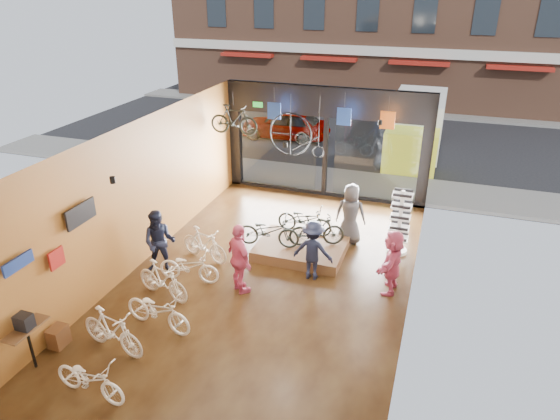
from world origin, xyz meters
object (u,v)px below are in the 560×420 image
at_px(customer_3, 313,250).
at_px(customer_4, 350,214).
at_px(box_truck, 415,130).
at_px(display_bike_mid, 317,230).
at_px(floor_bike_5, 204,244).
at_px(display_bike_left, 268,231).
at_px(floor_bike_1, 112,331).
at_px(floor_bike_3, 163,280).
at_px(customer_5, 392,262).
at_px(customer_1, 160,242).
at_px(floor_bike_4, 189,266).
at_px(display_bike_right, 305,220).
at_px(floor_bike_0, 90,379).
at_px(sunglasses_rack, 400,222).
at_px(penny_farthing, 299,137).
at_px(hung_bike, 234,120).
at_px(floor_bike_2, 158,310).
at_px(customer_2, 240,259).
at_px(display_platform, 301,249).
at_px(street_car, 285,124).

height_order(customer_3, customer_4, customer_4).
height_order(box_truck, display_bike_mid, box_truck).
bearing_deg(floor_bike_5, display_bike_left, -48.04).
bearing_deg(customer_3, floor_bike_1, 52.43).
distance_m(floor_bike_3, display_bike_mid, 4.30).
distance_m(display_bike_mid, customer_4, 1.25).
relative_size(floor_bike_1, floor_bike_3, 1.04).
distance_m(display_bike_left, customer_5, 3.47).
height_order(box_truck, customer_3, box_truck).
height_order(customer_1, customer_4, customer_4).
height_order(floor_bike_4, display_bike_mid, display_bike_mid).
height_order(floor_bike_1, display_bike_right, display_bike_right).
relative_size(floor_bike_5, display_bike_right, 0.96).
xyz_separation_m(floor_bike_0, sunglasses_rack, (4.68, 7.17, 0.53)).
height_order(display_bike_right, penny_farthing, penny_farthing).
bearing_deg(hung_bike, floor_bike_2, -172.42).
distance_m(floor_bike_4, hung_bike, 5.40).
height_order(floor_bike_0, sunglasses_rack, sunglasses_rack).
height_order(display_bike_mid, customer_5, customer_5).
bearing_deg(floor_bike_2, customer_2, -22.70).
xyz_separation_m(floor_bike_4, sunglasses_rack, (4.81, 3.15, 0.52)).
relative_size(floor_bike_3, sunglasses_rack, 0.83).
bearing_deg(display_platform, floor_bike_3, -129.87).
xyz_separation_m(street_car, sunglasses_rack, (6.35, -9.38, 0.23)).
bearing_deg(box_truck, customer_3, -98.68).
relative_size(street_car, display_bike_left, 2.42).
xyz_separation_m(floor_bike_4, customer_5, (4.86, 1.17, 0.41)).
bearing_deg(street_car, customer_3, 21.31).
bearing_deg(display_bike_mid, customer_3, 167.61).
bearing_deg(sunglasses_rack, floor_bike_3, -123.95).
distance_m(display_bike_mid, customer_1, 4.17).
bearing_deg(display_bike_left, sunglasses_rack, -76.22).
bearing_deg(customer_2, floor_bike_5, 4.86).
relative_size(floor_bike_1, display_bike_right, 1.00).
relative_size(customer_1, customer_5, 1.05).
xyz_separation_m(display_platform, display_bike_mid, (0.41, 0.08, 0.61)).
xyz_separation_m(box_truck, customer_4, (-1.08, -8.22, -0.33)).
relative_size(display_bike_left, display_bike_mid, 1.12).
relative_size(street_car, box_truck, 0.66).
bearing_deg(sunglasses_rack, street_car, 142.00).
height_order(floor_bike_0, customer_1, customer_1).
xyz_separation_m(display_bike_mid, customer_5, (2.16, -1.12, 0.06)).
height_order(floor_bike_1, display_bike_mid, display_bike_mid).
bearing_deg(customer_2, floor_bike_2, 99.20).
bearing_deg(floor_bike_2, display_bike_right, -12.97).
height_order(floor_bike_3, sunglasses_rack, sunglasses_rack).
bearing_deg(penny_farthing, customer_5, -47.51).
bearing_deg(floor_bike_3, floor_bike_4, -2.55).
distance_m(box_truck, display_platform, 9.64).
bearing_deg(floor_bike_3, customer_1, 46.97).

